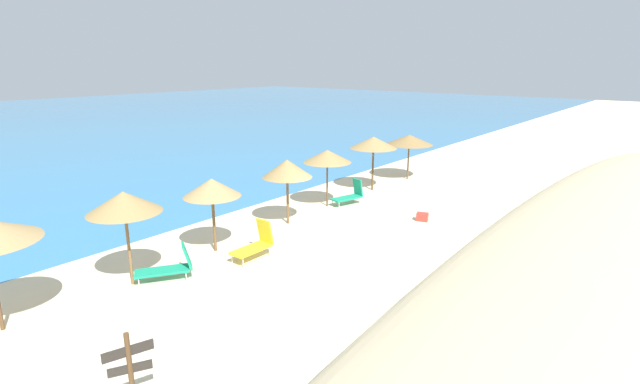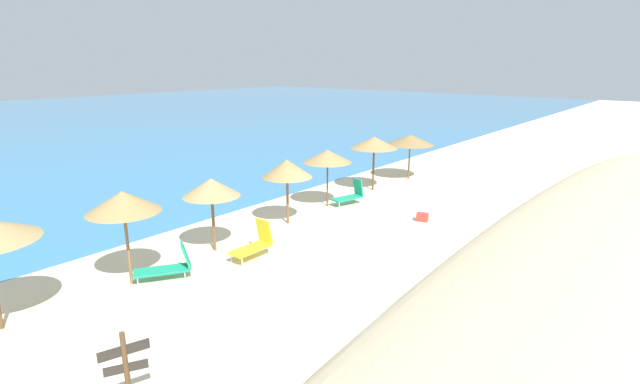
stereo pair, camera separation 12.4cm
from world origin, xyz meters
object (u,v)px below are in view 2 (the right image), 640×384
at_px(beach_umbrella_5, 374,143).
at_px(lounge_chair_2, 350,195).
at_px(beach_umbrella_1, 123,202).
at_px(cooler_box, 422,217).
at_px(beach_umbrella_2, 211,188).
at_px(beach_umbrella_4, 327,156).
at_px(lounge_chair_1, 169,266).
at_px(lounge_chair_0, 255,243).
at_px(beach_umbrella_3, 287,169).
at_px(beach_umbrella_6, 410,140).
at_px(wooden_signpost, 127,372).

bearing_deg(beach_umbrella_5, lounge_chair_2, -167.99).
height_order(beach_umbrella_1, cooler_box, beach_umbrella_1).
distance_m(beach_umbrella_2, beach_umbrella_5, 10.16).
bearing_deg(beach_umbrella_2, beach_umbrella_4, 2.30).
height_order(beach_umbrella_5, lounge_chair_1, beach_umbrella_5).
bearing_deg(lounge_chair_1, beach_umbrella_1, 89.84).
bearing_deg(beach_umbrella_1, beach_umbrella_4, 2.50).
height_order(beach_umbrella_2, lounge_chair_1, beach_umbrella_2).
xyz_separation_m(lounge_chair_0, cooler_box, (6.85, -2.51, -0.33)).
relative_size(beach_umbrella_2, beach_umbrella_4, 0.99).
distance_m(beach_umbrella_2, beach_umbrella_3, 3.65).
relative_size(beach_umbrella_1, beach_umbrella_2, 1.10).
height_order(beach_umbrella_2, cooler_box, beach_umbrella_2).
height_order(beach_umbrella_6, wooden_signpost, beach_umbrella_6).
height_order(beach_umbrella_2, beach_umbrella_6, beach_umbrella_2).
bearing_deg(beach_umbrella_5, beach_umbrella_4, 179.44).
bearing_deg(wooden_signpost, beach_umbrella_5, 36.66).
bearing_deg(beach_umbrella_2, beach_umbrella_1, -177.10).
relative_size(beach_umbrella_4, lounge_chair_0, 1.73).
xyz_separation_m(beach_umbrella_1, beach_umbrella_2, (3.16, 0.16, -0.26)).
relative_size(beach_umbrella_3, beach_umbrella_4, 1.02).
relative_size(lounge_chair_1, wooden_signpost, 0.90).
height_order(beach_umbrella_2, beach_umbrella_4, beach_umbrella_4).
bearing_deg(beach_umbrella_3, lounge_chair_2, -5.41).
bearing_deg(lounge_chair_1, lounge_chair_2, -55.06).
bearing_deg(lounge_chair_2, beach_umbrella_6, -71.36).
bearing_deg(wooden_signpost, beach_umbrella_4, 41.73).
xyz_separation_m(lounge_chair_2, cooler_box, (-0.09, -3.66, -0.28)).
relative_size(lounge_chair_2, cooler_box, 3.47).
bearing_deg(lounge_chair_0, beach_umbrella_2, 16.79).
distance_m(lounge_chair_1, cooler_box, 10.15).
bearing_deg(beach_umbrella_5, beach_umbrella_6, -4.09).
bearing_deg(beach_umbrella_4, beach_umbrella_1, -177.50).
height_order(beach_umbrella_3, beach_umbrella_5, beach_umbrella_5).
bearing_deg(beach_umbrella_5, lounge_chair_1, -175.61).
relative_size(beach_umbrella_4, beach_umbrella_6, 1.00).
relative_size(beach_umbrella_4, wooden_signpost, 1.35).
distance_m(beach_umbrella_5, lounge_chair_1, 12.63).
relative_size(beach_umbrella_3, cooler_box, 5.74).
distance_m(beach_umbrella_6, lounge_chair_1, 15.76).
relative_size(beach_umbrella_1, lounge_chair_2, 1.78).
xyz_separation_m(beach_umbrella_2, beach_umbrella_5, (10.16, 0.23, 0.18)).
bearing_deg(beach_umbrella_6, lounge_chair_0, -173.34).
xyz_separation_m(beach_umbrella_2, lounge_chair_0, (0.47, -1.51, -1.73)).
xyz_separation_m(beach_umbrella_4, cooler_box, (0.80, -4.28, -2.10)).
distance_m(beach_umbrella_5, lounge_chair_2, 3.43).
xyz_separation_m(beach_umbrella_5, wooden_signpost, (-16.32, -5.66, -1.28)).
bearing_deg(lounge_chair_0, beach_umbrella_5, -80.25).
xyz_separation_m(beach_umbrella_2, beach_umbrella_3, (3.65, -0.00, 0.02)).
distance_m(lounge_chair_2, cooler_box, 3.67).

